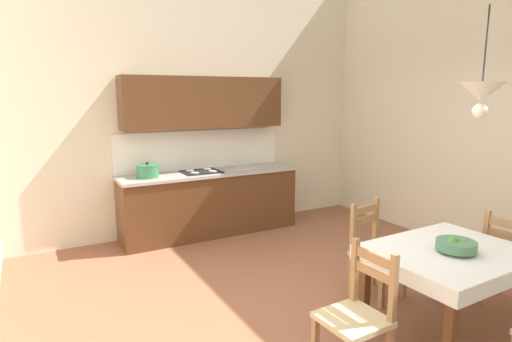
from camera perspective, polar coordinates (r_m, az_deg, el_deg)
ground_plane at (r=4.11m, az=9.52°, el=-19.25°), size 5.82×6.49×0.10m
wall_back at (r=6.20m, az=-7.68°, el=10.56°), size 5.82×0.12×4.00m
kitchen_cabinetry at (r=5.99m, az=-6.47°, el=-0.40°), size 2.52×0.63×2.20m
dining_table at (r=3.79m, az=24.56°, el=-11.53°), size 1.24×1.01×0.75m
dining_chair_kitchen_side at (r=4.38m, az=15.74°, el=-10.47°), size 0.48×0.48×0.93m
dining_chair_tv_side at (r=3.20m, az=13.49°, el=-18.50°), size 0.44×0.44×0.93m
dining_chair_window_side at (r=4.58m, az=31.08°, el=-10.65°), size 0.48×0.48×0.93m
fruit_bowl at (r=3.67m, az=25.34°, el=-9.02°), size 0.30×0.30×0.12m
pendant_lamp at (r=3.56m, az=28.12°, el=9.25°), size 0.32×0.32×0.80m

